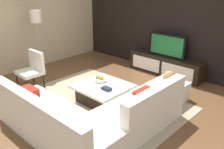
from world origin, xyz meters
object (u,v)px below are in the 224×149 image
object	(u,v)px
media_console	(165,65)
coffee_table	(103,93)
fruit_bowl	(100,79)
book_stack	(106,89)
sectional_couch	(89,117)
accent_chair_near	(33,67)
television	(167,45)
floor_lamp	(36,21)
decorative_ball	(169,77)
ottoman	(168,91)

from	to	relation	value
media_console	coffee_table	size ratio (longest dim) A/B	1.99
coffee_table	fruit_bowl	bearing A→B (deg)	151.35
media_console	book_stack	bearing A→B (deg)	-86.98
sectional_couch	accent_chair_near	world-z (taller)	accent_chair_near
coffee_table	book_stack	world-z (taller)	book_stack
television	accent_chair_near	distance (m)	3.44
floor_lamp	decorative_ball	world-z (taller)	floor_lamp
floor_lamp	media_console	bearing A→B (deg)	40.28
floor_lamp	ottoman	size ratio (longest dim) A/B	2.42
television	accent_chair_near	size ratio (longest dim) A/B	1.22
television	fruit_bowl	world-z (taller)	television
sectional_couch	decorative_ball	xyz separation A→B (m)	(0.34, 1.96, 0.25)
media_console	floor_lamp	distance (m)	3.62
media_console	decorative_ball	size ratio (longest dim) A/B	7.96
media_console	decorative_ball	xyz separation A→B (m)	(0.86, -1.28, 0.28)
sectional_couch	book_stack	xyz separation A→B (m)	(-0.40, 0.83, 0.12)
decorative_ball	ottoman	bearing A→B (deg)	0.00
coffee_table	ottoman	xyz separation A→B (m)	(0.96, 1.01, -0.00)
decorative_ball	media_console	bearing A→B (deg)	123.97
decorative_ball	coffee_table	bearing A→B (deg)	-133.61
television	book_stack	bearing A→B (deg)	-86.98
ottoman	television	bearing A→B (deg)	123.96
media_console	sectional_couch	bearing A→B (deg)	-80.74
decorative_ball	book_stack	size ratio (longest dim) A/B	1.25
sectional_couch	ottoman	size ratio (longest dim) A/B	3.48
television	sectional_couch	distance (m)	3.33
media_console	ottoman	xyz separation A→B (m)	(0.86, -1.28, -0.05)
coffee_table	media_console	bearing A→B (deg)	87.51
sectional_couch	coffee_table	xyz separation A→B (m)	(-0.63, 0.95, -0.08)
floor_lamp	book_stack	size ratio (longest dim) A/B	8.08
fruit_bowl	decorative_ball	xyz separation A→B (m)	(1.15, 0.91, 0.10)
media_console	television	bearing A→B (deg)	90.00
media_console	fruit_bowl	world-z (taller)	fruit_bowl
coffee_table	accent_chair_near	size ratio (longest dim) A/B	1.20
sectional_couch	fruit_bowl	bearing A→B (deg)	127.79
accent_chair_near	coffee_table	bearing A→B (deg)	16.85
accent_chair_near	fruit_bowl	distance (m)	1.73
media_console	coffee_table	distance (m)	2.30
ottoman	book_stack	xyz separation A→B (m)	(-0.74, -1.13, 0.21)
decorative_ball	television	bearing A→B (deg)	123.96
television	book_stack	xyz separation A→B (m)	(0.13, -2.41, -0.40)
sectional_couch	book_stack	world-z (taller)	sectional_couch
ottoman	fruit_bowl	world-z (taller)	fruit_bowl
ottoman	decorative_ball	size ratio (longest dim) A/B	2.67
sectional_couch	decorative_ball	size ratio (longest dim) A/B	9.31
media_console	fruit_bowl	distance (m)	2.22
sectional_couch	television	bearing A→B (deg)	99.26
coffee_table	floor_lamp	xyz separation A→B (m)	(-2.52, 0.08, 1.22)
floor_lamp	ottoman	world-z (taller)	floor_lamp
accent_chair_near	ottoman	size ratio (longest dim) A/B	1.24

